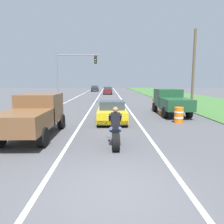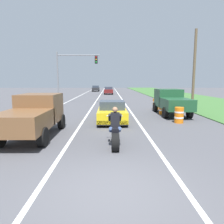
# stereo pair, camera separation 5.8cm
# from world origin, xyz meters

# --- Properties ---
(ground_plane) EXTENTS (160.00, 160.00, 0.00)m
(ground_plane) POSITION_xyz_m (0.00, 0.00, 0.00)
(ground_plane) COLOR #4C4C51
(lane_stripe_left_solid) EXTENTS (0.14, 120.00, 0.01)m
(lane_stripe_left_solid) POSITION_xyz_m (-5.40, 20.00, 0.00)
(lane_stripe_left_solid) COLOR white
(lane_stripe_left_solid) RESTS_ON ground
(lane_stripe_right_solid) EXTENTS (0.14, 120.00, 0.01)m
(lane_stripe_right_solid) POSITION_xyz_m (1.80, 20.00, 0.00)
(lane_stripe_right_solid) COLOR white
(lane_stripe_right_solid) RESTS_ON ground
(lane_stripe_centre_dashed) EXTENTS (0.14, 120.00, 0.01)m
(lane_stripe_centre_dashed) POSITION_xyz_m (-1.80, 20.00, 0.00)
(lane_stripe_centre_dashed) COLOR white
(lane_stripe_centre_dashed) RESTS_ON ground
(grass_verge_right) EXTENTS (10.00, 120.00, 0.06)m
(grass_verge_right) POSITION_xyz_m (11.92, 20.00, 0.03)
(grass_verge_right) COLOR #3D6B33
(grass_verge_right) RESTS_ON ground
(motorcycle_with_rider) EXTENTS (0.70, 2.21, 1.62)m
(motorcycle_with_rider) POSITION_xyz_m (0.17, 3.46, 0.59)
(motorcycle_with_rider) COLOR black
(motorcycle_with_rider) RESTS_ON ground
(sports_car_yellow) EXTENTS (1.84, 4.30, 1.37)m
(sports_car_yellow) POSITION_xyz_m (0.12, 8.87, 0.63)
(sports_car_yellow) COLOR yellow
(sports_car_yellow) RESTS_ON ground
(pickup_truck_left_lane_brown) EXTENTS (2.02, 4.80, 1.98)m
(pickup_truck_left_lane_brown) POSITION_xyz_m (-3.60, 5.05, 1.11)
(pickup_truck_left_lane_brown) COLOR brown
(pickup_truck_left_lane_brown) RESTS_ON ground
(pickup_truck_right_shoulder_dark_green) EXTENTS (2.02, 4.80, 1.98)m
(pickup_truck_right_shoulder_dark_green) POSITION_xyz_m (4.80, 11.64, 1.11)
(pickup_truck_right_shoulder_dark_green) COLOR #1E4C2D
(pickup_truck_right_shoulder_dark_green) RESTS_ON ground
(traffic_light_mast_near) EXTENTS (5.03, 0.34, 6.00)m
(traffic_light_mast_near) POSITION_xyz_m (-4.55, 20.50, 4.03)
(traffic_light_mast_near) COLOR gray
(traffic_light_mast_near) RESTS_ON ground
(utility_pole_roadside) EXTENTS (0.24, 0.24, 7.30)m
(utility_pole_roadside) POSITION_xyz_m (7.79, 15.00, 3.65)
(utility_pole_roadside) COLOR brown
(utility_pole_roadside) RESTS_ON ground
(construction_barrel_nearest) EXTENTS (0.58, 0.58, 1.00)m
(construction_barrel_nearest) POSITION_xyz_m (4.35, 8.31, 0.50)
(construction_barrel_nearest) COLOR orange
(construction_barrel_nearest) RESTS_ON ground
(construction_barrel_mid) EXTENTS (0.58, 0.58, 1.00)m
(construction_barrel_mid) POSITION_xyz_m (4.19, 11.84, 0.50)
(construction_barrel_mid) COLOR orange
(construction_barrel_mid) RESTS_ON ground
(construction_barrel_far) EXTENTS (0.58, 0.58, 1.00)m
(construction_barrel_far) POSITION_xyz_m (4.29, 14.79, 0.50)
(construction_barrel_far) COLOR orange
(construction_barrel_far) RESTS_ON ground
(distant_car_far_ahead) EXTENTS (1.80, 4.00, 1.50)m
(distant_car_far_ahead) POSITION_xyz_m (-0.21, 38.17, 0.77)
(distant_car_far_ahead) COLOR maroon
(distant_car_far_ahead) RESTS_ON ground
(distant_car_further_ahead) EXTENTS (1.80, 4.00, 1.50)m
(distant_car_further_ahead) POSITION_xyz_m (-3.55, 50.13, 0.77)
(distant_car_further_ahead) COLOR #262628
(distant_car_further_ahead) RESTS_ON ground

